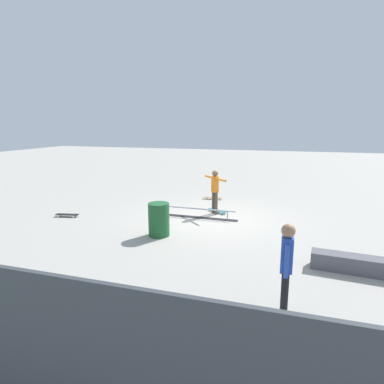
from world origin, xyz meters
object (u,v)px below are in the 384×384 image
bystander_blue_shirt (286,266)px  loose_skateboard_black (67,215)px  skateboard_main (218,210)px  trash_bin (159,219)px  skater_main (215,189)px  loose_skateboard_natural (213,198)px  grind_rail (196,213)px  skate_ledge (359,265)px

bystander_blue_shirt → loose_skateboard_black: 8.47m
loose_skateboard_black → skateboard_main: bearing=11.5°
bystander_blue_shirt → trash_bin: size_ratio=1.70×
skater_main → loose_skateboard_natural: (0.61, -2.25, -0.85)m
grind_rail → skate_ledge: size_ratio=1.48×
skater_main → skateboard_main: bearing=118.1°
bystander_blue_shirt → loose_skateboard_black: (7.41, -4.03, -0.85)m
loose_skateboard_black → trash_bin: trash_bin is taller
grind_rail → loose_skateboard_black: 4.50m
loose_skateboard_natural → loose_skateboard_black: bearing=-140.8°
loose_skateboard_natural → trash_bin: bearing=-99.8°
loose_skateboard_natural → trash_bin: trash_bin is taller
skateboard_main → skater_main: bearing=109.2°
bystander_blue_shirt → trash_bin: bystander_blue_shirt is taller
bystander_blue_shirt → loose_skateboard_natural: 8.82m
bystander_blue_shirt → grind_rail: bearing=28.9°
skater_main → skate_ledge: bearing=0.7°
loose_skateboard_natural → trash_bin: 5.03m
loose_skateboard_natural → trash_bin: (0.38, 5.00, 0.41)m
loose_skateboard_natural → skater_main: bearing=-80.2°
grind_rail → loose_skateboard_natural: (0.12, -2.89, -0.07)m
skate_ledge → bystander_blue_shirt: 2.77m
grind_rail → loose_skateboard_black: size_ratio=3.51×
grind_rail → skateboard_main: size_ratio=3.73×
skateboard_main → loose_skateboard_natural: bearing=-37.7°
loose_skateboard_natural → loose_skateboard_black: (4.21, 4.15, 0.00)m
skate_ledge → loose_skateboard_natural: (4.69, -5.96, -0.11)m
skate_ledge → trash_bin: trash_bin is taller
trash_bin → loose_skateboard_black: bearing=-12.5°
skate_ledge → skateboard_main: skate_ledge is taller
grind_rail → loose_skateboard_natural: size_ratio=3.55×
skater_main → loose_skateboard_natural: bearing=148.1°
skateboard_main → loose_skateboard_black: bearing=57.5°
grind_rail → loose_skateboard_natural: grind_rail is taller
grind_rail → skater_main: bearing=-127.0°
skater_main → grind_rail: bearing=-84.5°
grind_rail → bystander_blue_shirt: (-3.08, 5.28, 0.78)m
skater_main → loose_skateboard_black: size_ratio=1.92×
skateboard_main → loose_skateboard_natural: (0.67, -2.03, 0.00)m
grind_rail → skateboard_main: (-0.55, -0.87, -0.07)m
skateboard_main → bystander_blue_shirt: bystander_blue_shirt is taller
loose_skateboard_natural → loose_skateboard_black: 5.91m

